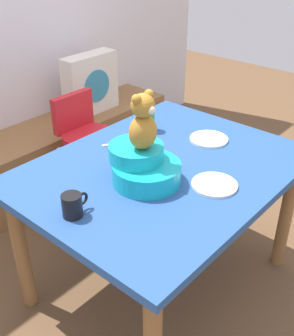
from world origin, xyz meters
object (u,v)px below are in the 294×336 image
object	(u,v)px
ketchup_bottle	(148,115)
dinner_plate_near	(209,139)
pillow_floral_right	(90,84)
highchair	(88,138)
infant_seat_teal	(143,166)
dinner_plate_far	(214,185)
dining_table	(163,183)
coffee_mug	(73,205)
teddy_bear	(143,123)

from	to	relation	value
ketchup_bottle	dinner_plate_near	world-z (taller)	ketchup_bottle
pillow_floral_right	highchair	xyz separation A→B (m)	(-0.42, -0.42, -0.16)
highchair	infant_seat_teal	size ratio (longest dim) A/B	2.39
dinner_plate_far	dining_table	bearing A→B (deg)	92.71
highchair	infant_seat_teal	distance (m)	0.97
dinner_plate_far	pillow_floral_right	bearing A→B (deg)	66.73
highchair	dinner_plate_far	size ratio (longest dim) A/B	3.95
dinner_plate_near	coffee_mug	bearing A→B (deg)	177.80
highchair	coffee_mug	distance (m)	1.14
coffee_mug	dinner_plate_near	world-z (taller)	coffee_mug
dining_table	dinner_plate_near	distance (m)	0.38
pillow_floral_right	teddy_bear	distance (m)	1.53
teddy_bear	ketchup_bottle	world-z (taller)	teddy_bear
teddy_bear	dinner_plate_far	size ratio (longest dim) A/B	1.25
dining_table	dinner_plate_near	bearing A→B (deg)	-1.73
dining_table	infant_seat_teal	distance (m)	0.23
ketchup_bottle	dining_table	bearing A→B (deg)	-128.97
teddy_bear	dinner_plate_near	world-z (taller)	teddy_bear
ketchup_bottle	dinner_plate_near	distance (m)	0.35
dining_table	dinner_plate_near	xyz separation A→B (m)	(0.36, -0.01, 0.10)
pillow_floral_right	infant_seat_teal	distance (m)	1.50
teddy_bear	highchair	bearing A→B (deg)	64.36
pillow_floral_right	dinner_plate_far	bearing A→B (deg)	-113.27
dining_table	infant_seat_teal	xyz separation A→B (m)	(-0.15, -0.01, 0.17)
ketchup_bottle	dinner_plate_far	world-z (taller)	ketchup_bottle
infant_seat_teal	dinner_plate_near	bearing A→B (deg)	0.05
teddy_bear	coffee_mug	world-z (taller)	teddy_bear
teddy_bear	coffee_mug	size ratio (longest dim) A/B	2.08
dinner_plate_far	dinner_plate_near	bearing A→B (deg)	36.95
highchair	dinner_plate_near	xyz separation A→B (m)	(0.12, -0.83, 0.22)
ketchup_bottle	dinner_plate_far	xyz separation A→B (m)	(-0.24, -0.59, -0.08)
pillow_floral_right	infant_seat_teal	size ratio (longest dim) A/B	1.33
teddy_bear	dinner_plate_near	distance (m)	0.58
coffee_mug	dinner_plate_far	distance (m)	0.62
infant_seat_teal	ketchup_bottle	xyz separation A→B (m)	(0.40, 0.32, 0.02)
coffee_mug	dinner_plate_near	size ratio (longest dim) A/B	0.60
infant_seat_teal	ketchup_bottle	world-z (taller)	ketchup_bottle
ketchup_bottle	coffee_mug	bearing A→B (deg)	-159.63
dining_table	coffee_mug	world-z (taller)	coffee_mug
dinner_plate_near	ketchup_bottle	bearing A→B (deg)	109.37
infant_seat_teal	ketchup_bottle	bearing A→B (deg)	38.50
teddy_bear	dinner_plate_far	world-z (taller)	teddy_bear
dining_table	ketchup_bottle	world-z (taller)	ketchup_bottle
ketchup_bottle	dinner_plate_far	distance (m)	0.64
highchair	ketchup_bottle	xyz separation A→B (m)	(0.00, -0.51, 0.31)
ketchup_bottle	coffee_mug	xyz separation A→B (m)	(-0.77, -0.29, -0.04)
infant_seat_teal	teddy_bear	size ratio (longest dim) A/B	1.32
pillow_floral_right	teddy_bear	xyz separation A→B (m)	(-0.82, -1.25, 0.34)
pillow_floral_right	dining_table	distance (m)	1.40
dining_table	coffee_mug	bearing A→B (deg)	177.48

